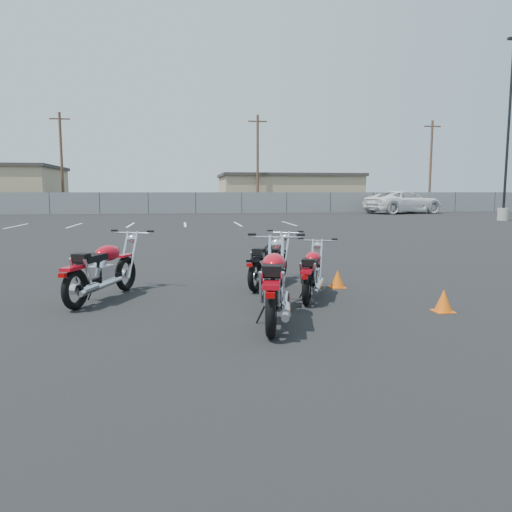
{
  "coord_description": "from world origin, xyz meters",
  "views": [
    {
      "loc": [
        -1.13,
        -8.42,
        1.82
      ],
      "look_at": [
        0.2,
        0.6,
        0.65
      ],
      "focal_mm": 35.0,
      "sensor_mm": 36.0,
      "label": 1
    }
  ],
  "objects": [
    {
      "name": "utility_pole_b",
      "position": [
        -12.0,
        40.0,
        4.69
      ],
      "size": [
        1.8,
        0.24,
        9.0
      ],
      "color": "#4D3223",
      "rests_on": "ground"
    },
    {
      "name": "ground",
      "position": [
        0.0,
        0.0,
        0.0
      ],
      "size": [
        120.0,
        120.0,
        0.0
      ],
      "primitive_type": "plane",
      "color": "black",
      "rests_on": "ground"
    },
    {
      "name": "chainlink_fence",
      "position": [
        -0.0,
        35.0,
        0.9
      ],
      "size": [
        80.06,
        0.06,
        1.8
      ],
      "color": "slate",
      "rests_on": "ground"
    },
    {
      "name": "utility_pole_c",
      "position": [
        6.0,
        39.0,
        4.69
      ],
      "size": [
        1.8,
        0.24,
        9.0
      ],
      "color": "#4D3223",
      "rests_on": "ground"
    },
    {
      "name": "motorcycle_rear_red",
      "position": [
        1.08,
        -0.13,
        0.44
      ],
      "size": [
        1.09,
        1.92,
        0.96
      ],
      "color": "black",
      "rests_on": "ground"
    },
    {
      "name": "motorcycle_second_black",
      "position": [
        0.53,
        1.06,
        0.46
      ],
      "size": [
        1.4,
        1.97,
        1.02
      ],
      "color": "black",
      "rests_on": "ground"
    },
    {
      "name": "light_pole_east",
      "position": [
        19.31,
        21.09,
        3.02
      ],
      "size": [
        0.8,
        0.7,
        11.28
      ],
      "color": "#9B9993",
      "rests_on": "ground"
    },
    {
      "name": "tan_building_east",
      "position": [
        10.0,
        44.0,
        1.86
      ],
      "size": [
        14.4,
        9.4,
        3.7
      ],
      "color": "tan",
      "rests_on": "ground"
    },
    {
      "name": "training_cone_near",
      "position": [
        1.79,
        0.68,
        0.17
      ],
      "size": [
        0.29,
        0.29,
        0.34
      ],
      "color": "#F1600C",
      "rests_on": "ground"
    },
    {
      "name": "utility_pole_d",
      "position": [
        24.0,
        40.0,
        4.69
      ],
      "size": [
        1.8,
        0.24,
        9.0
      ],
      "color": "#4D3223",
      "rests_on": "ground"
    },
    {
      "name": "training_cone_far",
      "position": [
        2.8,
        -1.44,
        0.17
      ],
      "size": [
        0.29,
        0.29,
        0.35
      ],
      "color": "#F1600C",
      "rests_on": "ground"
    },
    {
      "name": "parking_line_stripes",
      "position": [
        -2.5,
        20.0,
        0.0
      ],
      "size": [
        15.12,
        4.0,
        0.01
      ],
      "color": "silver",
      "rests_on": "ground"
    },
    {
      "name": "white_van",
      "position": [
        17.66,
        32.26,
        1.51
      ],
      "size": [
        5.35,
        8.55,
        3.03
      ],
      "primitive_type": "imported",
      "rotation": [
        0.0,
        0.0,
        1.86
      ],
      "color": "white",
      "rests_on": "ground"
    },
    {
      "name": "motorcycle_front_red",
      "position": [
        -2.49,
        0.22,
        0.51
      ],
      "size": [
        1.32,
        2.23,
        1.11
      ],
      "color": "black",
      "rests_on": "ground"
    },
    {
      "name": "motorcycle_third_red",
      "position": [
        0.13,
        -1.66,
        0.53
      ],
      "size": [
        1.02,
        2.37,
        1.16
      ],
      "color": "black",
      "rests_on": "ground"
    }
  ]
}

